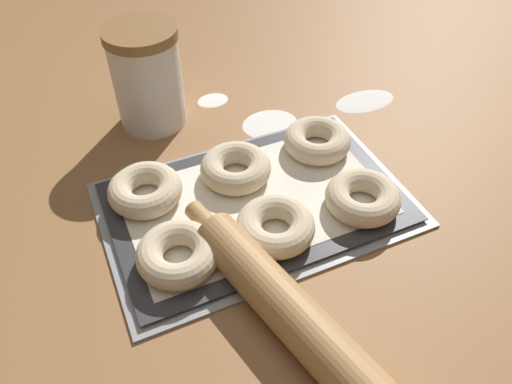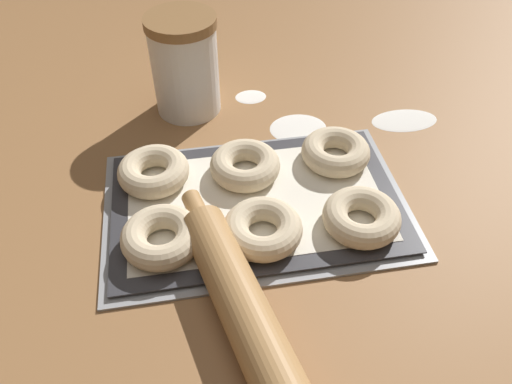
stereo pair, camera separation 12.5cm
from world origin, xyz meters
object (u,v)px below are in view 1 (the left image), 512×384
Objects in this scene: bagel_back_left at (145,190)px; rolling_pin at (309,332)px; baking_tray at (256,204)px; bagel_back_right at (317,140)px; bagel_front_center at (275,226)px; flour_canister at (147,77)px; bagel_front_right at (363,197)px; bagel_front_left at (178,254)px; bagel_back_center at (236,168)px.

bagel_back_left is 0.23× the size of rolling_pin.
bagel_back_right reaches higher than baking_tray.
flour_canister reaches higher than bagel_front_center.
bagel_back_right is at bearing 59.23° from rolling_pin.
bagel_back_left is at bearing 152.99° from bagel_front_right.
bagel_front_left is at bearing -155.77° from baking_tray.
bagel_front_center is at bearing -135.68° from bagel_back_right.
bagel_front_center is 0.19m from bagel_back_left.
bagel_back_left is 0.21m from flour_canister.
rolling_pin reaches higher than bagel_front_center.
rolling_pin reaches higher than baking_tray.
baking_tray is 0.28m from flour_canister.
flour_canister is (-0.21, 0.33, 0.06)m from bagel_front_right.
flour_canister is 0.37× the size of rolling_pin.
bagel_front_left and bagel_back_center have the same top height.
bagel_front_center and bagel_back_left have the same top height.
rolling_pin reaches higher than bagel_back_center.
bagel_front_right and bagel_back_right have the same top height.
baking_tray is 4.10× the size of bagel_back_right.
flour_canister reaches higher than rolling_pin.
bagel_front_center and bagel_front_right have the same top height.
rolling_pin reaches higher than bagel_back_left.
flour_canister is 0.49m from rolling_pin.
bagel_back_left and bagel_back_center have the same top height.
bagel_back_right is at bearing -0.47° from bagel_back_left.
bagel_front_right is (0.13, -0.07, 0.02)m from baking_tray.
bagel_back_left is at bearing 135.34° from bagel_front_center.
bagel_front_right is 1.00× the size of bagel_back_right.
flour_canister is (-0.08, 0.26, 0.08)m from baking_tray.
flour_canister is (-0.07, 0.33, 0.06)m from bagel_front_center.
bagel_front_center is 1.00× the size of bagel_front_right.
baking_tray is at bearing 80.62° from rolling_pin.
bagel_back_right is at bearing -42.68° from flour_canister.
rolling_pin is at bearing -59.00° from bagel_front_left.
bagel_back_right is (0.14, 0.13, 0.00)m from bagel_front_center.
bagel_front_left is at bearing 177.83° from bagel_front_right.
bagel_back_center is at bearing -4.09° from bagel_back_left.
bagel_back_left is 0.27m from bagel_back_right.
bagel_front_center is 1.00× the size of bagel_back_center.
bagel_front_center reaches higher than baking_tray.
bagel_back_center is 0.14m from bagel_back_right.
bagel_front_center is at bearing -88.27° from bagel_back_center.
bagel_front_left is 0.33m from flour_canister.
bagel_front_center is (0.13, -0.01, 0.00)m from bagel_front_left.
bagel_front_right is 0.19m from bagel_back_center.
bagel_front_center is 0.13m from bagel_back_center.
bagel_back_center is at bearing -177.02° from bagel_back_right.
bagel_front_right and bagel_back_left have the same top height.
baking_tray is 4.10× the size of bagel_front_right.
baking_tray is 0.93× the size of rolling_pin.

